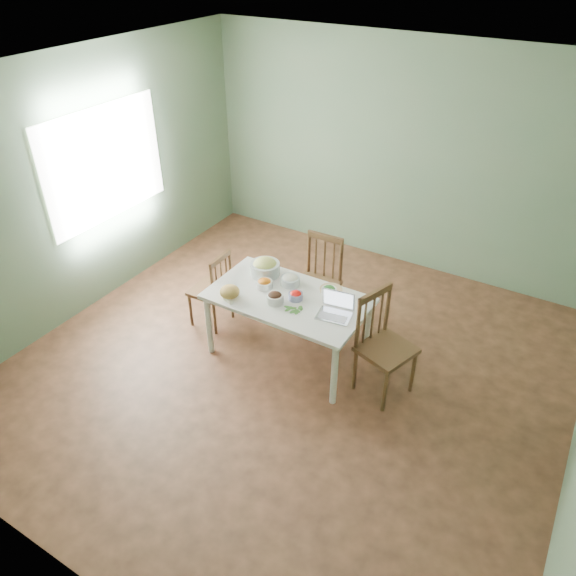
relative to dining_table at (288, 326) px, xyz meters
The scene contains 21 objects.
floor 0.41m from the dining_table, 50.86° to the right, with size 5.00×5.00×0.00m, color #41271A.
ceiling 2.36m from the dining_table, 50.86° to the right, with size 5.00×5.00×0.00m, color white.
wall_back 2.55m from the dining_table, 86.83° to the left, with size 5.00×0.00×2.70m, color slate.
wall_front 2.84m from the dining_table, 87.21° to the right, with size 5.00×0.00×2.70m, color slate.
wall_left 2.58m from the dining_table, behind, with size 0.00×5.00×2.70m, color slate.
window_left 2.62m from the dining_table, behind, with size 0.04×1.60×1.20m, color white.
dining_table is the anchor object (origin of this frame).
chair_far 0.64m from the dining_table, 92.64° to the left, with size 0.44×0.41×0.98m, color #422616, non-canonical shape.
chair_left 0.99m from the dining_table, behind, with size 0.38×0.37×0.87m, color #422616, non-canonical shape.
chair_right 1.02m from the dining_table, ahead, with size 0.45×0.43×1.01m, color #422616, non-canonical shape.
bread_boule 0.68m from the dining_table, 148.54° to the right, with size 0.19×0.19×0.12m, color tan.
butter_stick 0.67m from the dining_table, 141.17° to the right, with size 0.12×0.03×0.03m, color beige.
bowl_squash 0.64m from the dining_table, 150.75° to the left, with size 0.29×0.29×0.17m, color tan, non-canonical shape.
bowl_carrot 0.48m from the dining_table, behind, with size 0.16×0.16×0.09m, color orange, non-canonical shape.
bowl_onion 0.46m from the dining_table, 115.33° to the left, with size 0.19×0.19×0.10m, color silver, non-canonical shape.
bowl_mushroom 0.43m from the dining_table, 111.79° to the right, with size 0.16×0.16×0.11m, color black, non-canonical shape.
bowl_redpep 0.40m from the dining_table, ahead, with size 0.14×0.14×0.08m, color red, non-canonical shape.
bowl_broccoli 0.56m from the dining_table, 36.48° to the left, with size 0.15×0.15×0.09m, color #256122, non-canonical shape.
flatbread 0.56m from the dining_table, 45.56° to the left, with size 0.22×0.22×0.02m, color #D0B583.
basil_bunch 0.41m from the dining_table, 46.64° to the right, with size 0.19×0.19×0.02m, color #26561E, non-canonical shape.
laptop 0.69m from the dining_table, ahead, with size 0.30×0.24×0.21m, color #BBBBC3, non-canonical shape.
Camera 1 is at (2.04, -3.46, 3.64)m, focal length 34.05 mm.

